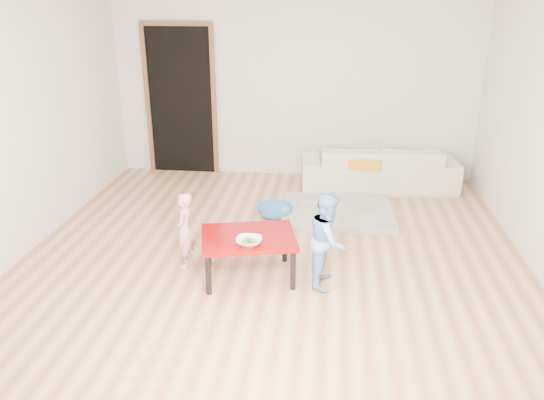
% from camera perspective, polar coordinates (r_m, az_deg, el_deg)
% --- Properties ---
extents(floor, '(5.00, 5.00, 0.01)m').
position_cam_1_polar(floor, '(5.45, 0.24, -5.59)').
color(floor, '#A86848').
rests_on(floor, ground).
extents(back_wall, '(5.00, 0.02, 2.60)m').
position_cam_1_polar(back_wall, '(7.43, 2.40, 12.37)').
color(back_wall, silver).
rests_on(back_wall, floor).
extents(left_wall, '(0.02, 5.00, 2.60)m').
position_cam_1_polar(left_wall, '(5.81, -25.30, 7.72)').
color(left_wall, silver).
rests_on(left_wall, floor).
extents(doorway, '(1.02, 0.08, 2.11)m').
position_cam_1_polar(doorway, '(7.74, -9.74, 10.39)').
color(doorway, brown).
rests_on(doorway, back_wall).
extents(sofa, '(2.09, 0.95, 0.59)m').
position_cam_1_polar(sofa, '(7.24, 11.33, 3.53)').
color(sofa, beige).
rests_on(sofa, floor).
extents(cushion, '(0.55, 0.50, 0.13)m').
position_cam_1_polar(cushion, '(6.94, 9.77, 4.23)').
color(cushion, orange).
rests_on(cushion, sofa).
extents(red_table, '(0.96, 0.81, 0.42)m').
position_cam_1_polar(red_table, '(4.91, -2.51, -6.08)').
color(red_table, maroon).
rests_on(red_table, floor).
extents(bowl, '(0.23, 0.23, 0.06)m').
position_cam_1_polar(bowl, '(4.65, -2.48, -4.46)').
color(bowl, white).
rests_on(bowl, red_table).
extents(broccoli, '(0.12, 0.12, 0.06)m').
position_cam_1_polar(broccoli, '(4.65, -2.48, -4.46)').
color(broccoli, '#2D5919').
rests_on(broccoli, red_table).
extents(child_pink, '(0.19, 0.28, 0.74)m').
position_cam_1_polar(child_pink, '(5.11, -9.43, -3.23)').
color(child_pink, '#EF6D80').
rests_on(child_pink, floor).
extents(child_blue, '(0.38, 0.46, 0.87)m').
position_cam_1_polar(child_blue, '(4.73, 6.04, -4.28)').
color(child_blue, '#618DE1').
rests_on(child_blue, floor).
extents(basin, '(0.42, 0.42, 0.13)m').
position_cam_1_polar(basin, '(6.26, 0.32, -1.21)').
color(basin, '#3178BC').
rests_on(basin, floor).
extents(blanket, '(1.34, 1.13, 0.07)m').
position_cam_1_polar(blanket, '(6.37, 7.03, -1.26)').
color(blanket, beige).
rests_on(blanket, floor).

